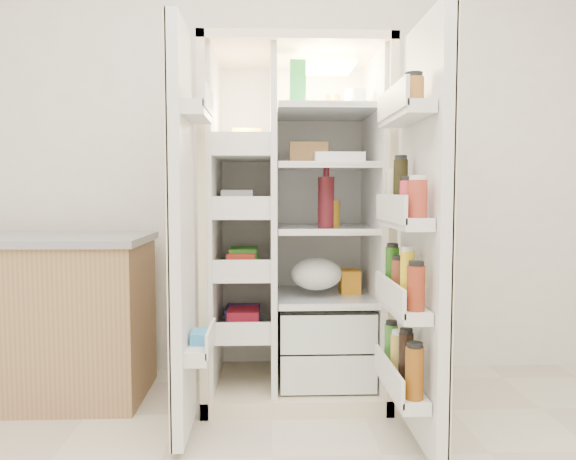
{
  "coord_description": "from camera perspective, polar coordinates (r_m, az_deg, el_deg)",
  "views": [
    {
      "loc": [
        -0.02,
        -1.24,
        1.07
      ],
      "look_at": [
        0.08,
        1.25,
        0.9
      ],
      "focal_mm": 34.0,
      "sensor_mm": 36.0,
      "label": 1
    }
  ],
  "objects": [
    {
      "name": "refrigerator",
      "position": [
        2.92,
        0.96,
        -2.41
      ],
      "size": [
        0.92,
        0.7,
        1.8
      ],
      "color": "beige",
      "rests_on": "floor"
    },
    {
      "name": "freezer_door",
      "position": [
        2.33,
        -10.97,
        -0.49
      ],
      "size": [
        0.15,
        0.4,
        1.72
      ],
      "color": "silver",
      "rests_on": "floor"
    },
    {
      "name": "kitchen_counter",
      "position": [
        3.14,
        -25.0,
        -8.26
      ],
      "size": [
        1.17,
        0.62,
        0.85
      ],
      "color": "#9F794F",
      "rests_on": "floor"
    },
    {
      "name": "fridge_door",
      "position": [
        2.3,
        13.61,
        -1.12
      ],
      "size": [
        0.17,
        0.58,
        1.72
      ],
      "color": "silver",
      "rests_on": "floor"
    },
    {
      "name": "wall_back",
      "position": [
        3.26,
        -1.86,
        8.93
      ],
      "size": [
        4.0,
        0.02,
        2.7
      ],
      "primitive_type": "cube",
      "color": "white",
      "rests_on": "floor"
    }
  ]
}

